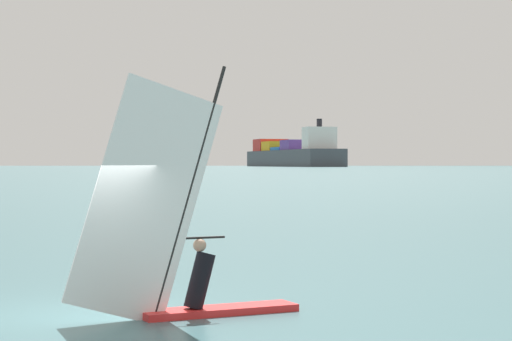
{
  "coord_description": "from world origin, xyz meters",
  "views": [
    {
      "loc": [
        5.25,
        -14.58,
        2.53
      ],
      "look_at": [
        -0.43,
        20.41,
        2.26
      ],
      "focal_mm": 65.29,
      "sensor_mm": 36.0,
      "label": 1
    }
  ],
  "objects": [
    {
      "name": "ground_plane",
      "position": [
        0.0,
        0.0,
        0.0
      ],
      "size": [
        4000.0,
        4000.0,
        0.0
      ],
      "primitive_type": "plane",
      "color": "#386066"
    },
    {
      "name": "windsurfer",
      "position": [
        1.56,
        0.29,
        1.13
      ],
      "size": [
        3.5,
        2.58,
        4.29
      ],
      "rotation": [
        0.0,
        0.0,
        0.61
      ],
      "color": "red",
      "rests_on": "ground_plane"
    },
    {
      "name": "cargo_ship",
      "position": [
        -86.42,
        726.57,
        9.59
      ],
      "size": [
        98.94,
        174.11,
        35.15
      ],
      "rotation": [
        0.0,
        0.0,
        2.0
      ],
      "color": "#3F444C",
      "rests_on": "ground_plane"
    }
  ]
}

